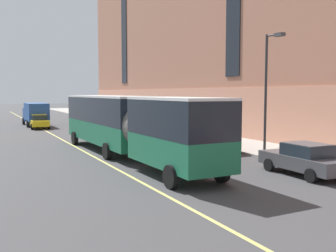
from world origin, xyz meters
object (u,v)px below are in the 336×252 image
parked_car_green_3 (101,118)px  street_lamp (268,82)px  parked_car_black_4 (120,122)px  parked_car_red_5 (212,140)px  parked_car_darkgray_7 (153,129)px  taxi_cab (39,121)px  box_truck (35,113)px  city_bus (127,122)px  parked_car_darkgray_1 (304,159)px

parked_car_green_3 → street_lamp: size_ratio=0.64×
parked_car_black_4 → parked_car_red_5: (0.22, -18.12, -0.00)m
parked_car_red_5 → parked_car_darkgray_7: same height
parked_car_darkgray_7 → taxi_cab: size_ratio=0.97×
parked_car_green_3 → parked_car_red_5: (0.08, -25.54, -0.00)m
parked_car_darkgray_7 → box_truck: size_ratio=0.61×
box_truck → street_lamp: street_lamp is taller
city_bus → parked_car_green_3: 26.32m
city_bus → parked_car_red_5: size_ratio=4.27×
parked_car_black_4 → street_lamp: size_ratio=0.64×
taxi_cab → city_bus: bearing=-85.2°
parked_car_green_3 → taxi_cab: 8.39m
parked_car_green_3 → city_bus: bearing=-103.2°
parked_car_black_4 → taxi_cab: size_ratio=1.04×
parked_car_green_3 → parked_car_red_5: bearing=-89.8°
taxi_cab → parked_car_black_4: bearing=-30.6°
parked_car_darkgray_1 → parked_car_green_3: same height
city_bus → parked_car_darkgray_1: 10.39m
city_bus → street_lamp: 8.87m
parked_car_darkgray_1 → box_truck: 35.53m
parked_car_darkgray_7 → box_truck: bearing=114.0°
parked_car_darkgray_7 → street_lamp: (1.90, -12.71, 3.79)m
taxi_cab → street_lamp: bearing=-69.9°
street_lamp → parked_car_black_4: bearing=94.9°
city_bus → parked_car_darkgray_7: 10.90m
parked_car_black_4 → street_lamp: bearing=-85.1°
parked_car_darkgray_1 → parked_car_black_4: size_ratio=1.00×
parked_car_black_4 → parked_car_darkgray_7: bearing=-90.2°
box_truck → street_lamp: 31.45m
parked_car_black_4 → parked_car_darkgray_1: bearing=-90.0°
parked_car_red_5 → parked_car_darkgray_7: (-0.25, 9.05, -0.00)m
parked_car_black_4 → box_truck: size_ratio=0.65×
parked_car_darkgray_1 → taxi_cab: bearing=104.0°
parked_car_black_4 → taxi_cab: (-7.76, 4.60, -0.00)m
box_truck → street_lamp: bearing=-72.3°
city_bus → parked_car_black_4: 19.14m
parked_car_black_4 → parked_car_red_5: same height
parked_car_darkgray_1 → parked_car_red_5: 8.52m
taxi_cab → parked_car_green_3: bearing=19.6°
street_lamp → taxi_cab: bearing=110.1°
parked_car_red_5 → box_truck: 27.33m
parked_car_darkgray_1 → parked_car_darkgray_7: 17.57m
city_bus → parked_car_darkgray_7: (5.83, 9.11, -1.38)m
city_bus → taxi_cab: 22.90m
city_bus → parked_car_black_4: city_bus is taller
city_bus → parked_car_black_4: (5.85, 18.17, -1.38)m
parked_car_green_3 → parked_car_red_5: same height
city_bus → parked_car_darkgray_1: size_ratio=4.08×
parked_car_black_4 → parked_car_red_5: bearing=-89.3°
parked_car_darkgray_7 → taxi_cab: same height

